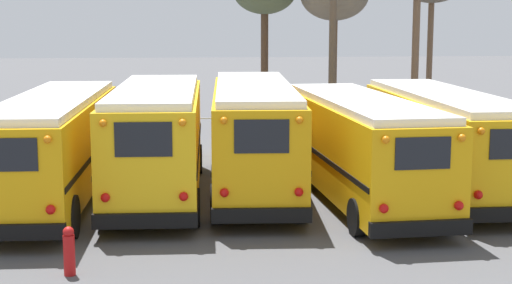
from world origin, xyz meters
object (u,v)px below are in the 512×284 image
(fire_hydrant, at_px, (69,251))
(school_bus_1, at_px, (157,138))
(school_bus_2, at_px, (254,132))
(school_bus_3, at_px, (360,145))
(school_bus_4, at_px, (444,136))
(school_bus_0, at_px, (55,144))
(utility_pole, at_px, (333,45))

(fire_hydrant, bearing_deg, school_bus_1, 76.87)
(school_bus_2, bearing_deg, school_bus_1, -166.51)
(school_bus_3, xyz_separation_m, school_bus_4, (2.91, 1.23, 0.02))
(school_bus_3, bearing_deg, school_bus_4, 22.86)
(school_bus_3, relative_size, fire_hydrant, 9.81)
(school_bus_0, xyz_separation_m, school_bus_2, (5.82, 0.88, 0.11))
(school_bus_3, bearing_deg, school_bus_2, 149.74)
(school_bus_2, height_order, school_bus_4, school_bus_2)
(school_bus_2, bearing_deg, fire_hydrant, -120.56)
(fire_hydrant, bearing_deg, utility_pole, 64.08)
(school_bus_0, xyz_separation_m, school_bus_4, (11.64, 0.41, -0.03))
(school_bus_1, xyz_separation_m, school_bus_4, (8.73, 0.23, -0.13))
(school_bus_4, bearing_deg, school_bus_1, -178.52)
(school_bus_4, bearing_deg, school_bus_2, 175.36)
(school_bus_0, xyz_separation_m, utility_pole, (10.40, 11.96, 2.35))
(fire_hydrant, bearing_deg, school_bus_3, 38.80)
(school_bus_1, height_order, utility_pole, utility_pole)
(utility_pole, bearing_deg, school_bus_1, -122.45)
(school_bus_1, distance_m, utility_pole, 14.14)
(school_bus_4, bearing_deg, utility_pole, 96.13)
(school_bus_4, distance_m, utility_pole, 11.86)
(school_bus_1, distance_m, school_bus_2, 2.99)
(utility_pole, bearing_deg, school_bus_3, -97.44)
(school_bus_1, xyz_separation_m, utility_pole, (7.49, 11.78, 2.25))
(school_bus_3, bearing_deg, school_bus_1, 170.24)
(school_bus_4, height_order, fire_hydrant, school_bus_4)
(fire_hydrant, bearing_deg, school_bus_4, 34.87)
(school_bus_1, xyz_separation_m, fire_hydrant, (-1.63, -6.99, -1.25))
(school_bus_4, xyz_separation_m, fire_hydrant, (-10.36, -7.22, -1.12))
(school_bus_4, bearing_deg, school_bus_3, -157.14)
(school_bus_3, distance_m, school_bus_4, 3.16)
(school_bus_1, height_order, school_bus_4, school_bus_1)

